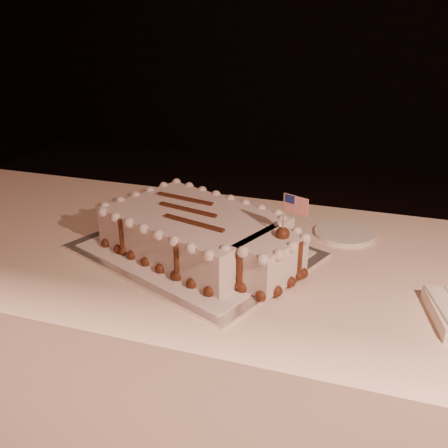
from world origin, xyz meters
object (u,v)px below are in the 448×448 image
(cake_board, at_px, (194,251))
(side_plate, at_px, (345,233))
(banquet_table, at_px, (257,376))
(sheet_cake, at_px, (202,234))

(cake_board, bearing_deg, side_plate, 54.66)
(banquet_table, distance_m, sheet_cake, 0.46)
(cake_board, distance_m, sheet_cake, 0.06)
(banquet_table, bearing_deg, side_plate, 47.05)
(side_plate, bearing_deg, cake_board, -148.21)
(sheet_cake, distance_m, side_plate, 0.41)
(cake_board, distance_m, side_plate, 0.42)
(banquet_table, bearing_deg, sheet_cake, -167.28)
(banquet_table, height_order, cake_board, cake_board)
(banquet_table, relative_size, side_plate, 14.80)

